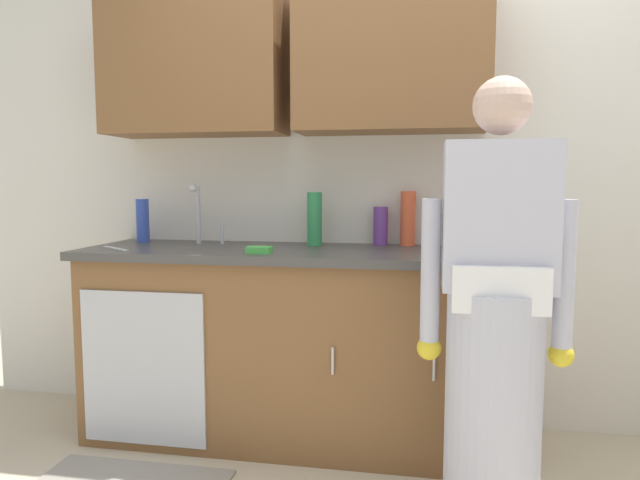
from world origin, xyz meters
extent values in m
cube|color=silver|center=(0.00, 1.05, 1.35)|extent=(4.80, 0.10, 2.70)
cube|color=brown|center=(-1.04, 0.83, 1.85)|extent=(0.91, 0.34, 0.70)
cube|color=brown|center=(-0.05, 0.83, 1.85)|extent=(0.91, 0.34, 0.70)
cube|color=brown|center=(-0.55, 0.70, 0.45)|extent=(1.90, 0.60, 0.90)
cube|color=#B7BABF|center=(-1.15, 0.39, 0.41)|extent=(0.60, 0.01, 0.72)
cylinder|color=silver|center=(-0.27, 0.39, 0.50)|extent=(0.01, 0.01, 0.12)
cylinder|color=silver|center=(0.16, 0.39, 0.50)|extent=(0.01, 0.01, 0.12)
cube|color=#474442|center=(-0.55, 0.70, 0.92)|extent=(1.96, 0.66, 0.04)
cube|color=#B7BABF|center=(-1.01, 0.70, 0.92)|extent=(0.50, 0.36, 0.03)
cylinder|color=#B7BABF|center=(-1.05, 0.85, 1.09)|extent=(0.02, 0.02, 0.30)
sphere|color=#B7BABF|center=(-1.05, 0.79, 1.23)|extent=(0.04, 0.04, 0.04)
cylinder|color=#B7BABF|center=(-0.92, 0.85, 0.99)|extent=(0.02, 0.02, 0.10)
cylinder|color=silver|center=(0.37, 0.11, 0.44)|extent=(0.34, 0.34, 0.88)
cube|color=silver|center=(0.37, 0.11, 1.14)|extent=(0.38, 0.22, 0.52)
sphere|color=#CFA994|center=(0.37, 0.11, 1.52)|extent=(0.20, 0.20, 0.20)
cube|color=white|center=(0.37, -0.01, 0.90)|extent=(0.32, 0.04, 0.16)
cylinder|color=silver|center=(0.14, 0.13, 0.93)|extent=(0.07, 0.07, 0.55)
sphere|color=yellow|center=(0.14, 0.13, 0.65)|extent=(0.09, 0.09, 0.09)
cylinder|color=silver|center=(0.60, 0.13, 0.93)|extent=(0.07, 0.07, 0.55)
sphere|color=yellow|center=(0.60, 0.13, 0.65)|extent=(0.09, 0.09, 0.09)
cylinder|color=#E05933|center=(0.03, 0.94, 1.08)|extent=(0.07, 0.07, 0.28)
cylinder|color=#2D8C4C|center=(-0.43, 0.86, 1.07)|extent=(0.08, 0.08, 0.27)
cylinder|color=#334CB2|center=(-1.37, 0.85, 1.06)|extent=(0.07, 0.07, 0.23)
cylinder|color=#66388C|center=(-0.11, 0.93, 1.04)|extent=(0.07, 0.07, 0.20)
cylinder|color=#E05933|center=(0.30, 0.85, 1.06)|extent=(0.06, 0.06, 0.25)
cylinder|color=#B24C47|center=(0.23, 0.52, 0.99)|extent=(0.08, 0.08, 0.09)
cube|color=silver|center=(-1.35, 0.53, 0.94)|extent=(0.21, 0.16, 0.01)
cube|color=#4CBF4C|center=(-0.62, 0.50, 0.96)|extent=(0.11, 0.07, 0.03)
camera|label=1|loc=(0.11, -1.95, 1.26)|focal=31.77mm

